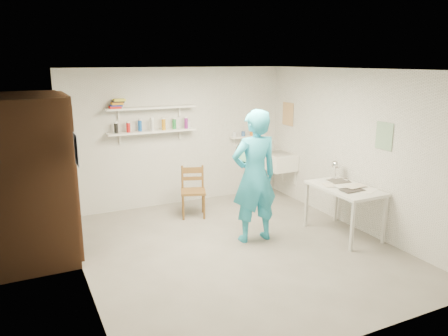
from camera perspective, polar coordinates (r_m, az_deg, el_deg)
name	(u,v)px	position (r m, az deg, el deg)	size (l,w,h in m)	color
floor	(237,249)	(6.10, 1.67, -10.54)	(4.00, 4.50, 0.02)	slate
ceiling	(238,69)	(5.55, 1.85, 12.84)	(4.00, 4.50, 0.02)	silver
wall_back	(178,137)	(7.74, -6.03, 4.05)	(4.00, 0.02, 2.40)	silver
wall_front	(360,218)	(3.93, 17.29, -6.27)	(4.00, 0.02, 2.40)	silver
wall_left	(77,182)	(5.12, -18.62, -1.69)	(0.02, 4.50, 2.40)	silver
wall_right	(356,150)	(6.85, 16.84, 2.26)	(0.02, 4.50, 2.40)	silver
doorway_recess	(69,177)	(6.18, -19.60, -1.08)	(0.02, 0.90, 2.00)	black
corridor_box	(10,179)	(6.15, -26.21, -1.33)	(1.40, 1.50, 2.10)	brown
door_lintel	(64,97)	(6.02, -20.22, 8.65)	(0.06, 1.05, 0.10)	brown
door_jamb_near	(76,186)	(5.71, -18.81, -2.23)	(0.06, 0.10, 2.00)	brown
door_jamb_far	(66,168)	(6.67, -19.94, -0.06)	(0.06, 0.10, 2.00)	brown
shelf_lower	(152,132)	(7.44, -9.35, 4.72)	(1.50, 0.22, 0.03)	white
shelf_upper	(151,108)	(7.39, -9.47, 7.79)	(1.50, 0.22, 0.03)	white
ledge_shelf	(248,137)	(8.22, 3.09, 4.12)	(0.70, 0.14, 0.03)	white
poster_left	(76,150)	(5.09, -18.75, 2.27)	(0.01, 0.28, 0.36)	#334C7F
poster_right_a	(288,114)	(8.18, 8.34, 6.99)	(0.01, 0.34, 0.42)	#995933
poster_right_b	(384,136)	(6.40, 20.19, 3.94)	(0.01, 0.30, 0.38)	#3F724C
belfast_sink	(279,161)	(8.11, 7.14, 0.88)	(0.48, 0.60, 0.30)	white
man	(255,177)	(6.08, 4.01, -1.12)	(0.68, 0.45, 1.88)	#28A5C9
wall_clock	(247,152)	(6.19, 2.98, 2.14)	(0.34, 0.34, 0.04)	#F8F8A9
wooden_chair	(193,192)	(7.16, -4.06, -3.09)	(0.40, 0.38, 0.85)	brown
work_table	(344,211)	(6.66, 15.35, -5.43)	(0.66, 1.10, 0.73)	silver
desk_lamp	(336,165)	(6.93, 14.42, 0.44)	(0.14, 0.14, 0.14)	white
spray_cans	(152,126)	(7.42, -9.38, 5.48)	(1.26, 0.06, 0.17)	black
book_stack	(117,104)	(7.24, -13.79, 8.13)	(0.26, 0.14, 0.14)	red
ledge_pots	(248,133)	(8.21, 3.10, 4.54)	(0.48, 0.07, 0.09)	silver
papers	(345,186)	(6.54, 15.57, -2.27)	(0.30, 0.22, 0.03)	silver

